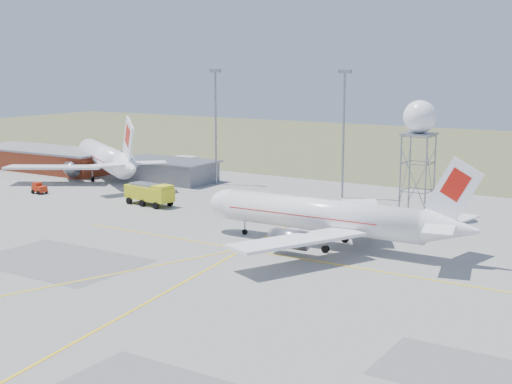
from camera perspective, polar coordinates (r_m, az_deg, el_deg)
The scene contains 11 objects.
ground at distance 57.94m, azimuth -12.89°, elevation -11.70°, with size 400.00×400.00×0.00m, color gray.
grass_strip at distance 182.99m, azimuth 19.77°, elevation 2.91°, with size 400.00×120.00×0.03m, color #506034.
building_orange at distance 152.27m, azimuth -16.49°, elevation 2.54°, with size 33.00×12.00×4.30m.
building_grey at distance 132.97m, azimuth -7.22°, elevation 1.74°, with size 19.00×10.00×3.90m.
mast_a at distance 127.40m, azimuth -3.25°, elevation 6.01°, with size 2.20×0.50×20.50m.
mast_b at distance 114.79m, azimuth 7.03°, elevation 5.49°, with size 2.20×0.50×20.50m.
airliner_main at distance 84.59m, azimuth 5.59°, elevation -1.96°, with size 34.55×33.62×11.76m.
airliner_far at distance 136.26m, azimuth -11.89°, elevation 2.66°, with size 34.78×31.81×13.02m.
radar_tower at distance 101.34m, azimuth 12.86°, elevation 3.09°, with size 4.56×4.56×16.50m.
fire_truck at distance 110.17m, azimuth -8.45°, elevation -0.22°, with size 8.79×4.30×3.40m.
baggage_tug at distance 124.41m, azimuth -16.95°, elevation 0.20°, with size 2.48×2.06×1.83m.
Camera 1 is at (38.57, -37.60, 21.37)m, focal length 50.00 mm.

